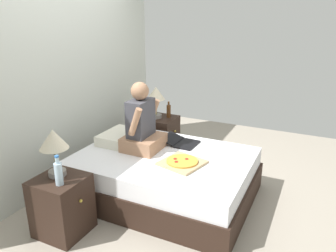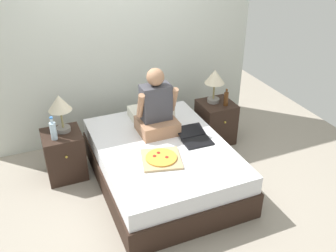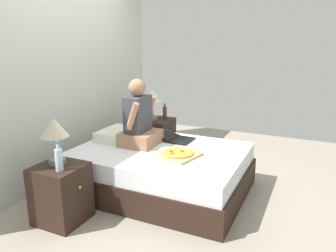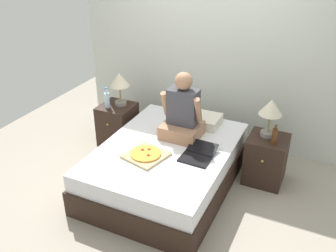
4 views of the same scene
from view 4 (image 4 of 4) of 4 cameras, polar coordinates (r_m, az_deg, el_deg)
name	(u,v)px [view 4 (image 4 of 4)]	position (r m, az deg, el deg)	size (l,w,h in m)	color
ground_plane	(167,183)	(4.46, -0.22, -8.72)	(5.66, 5.66, 0.00)	#9E9384
wall_back	(210,50)	(5.00, 6.41, 11.39)	(3.66, 0.12, 2.50)	silver
bed	(167,166)	(4.32, -0.23, -6.09)	(1.42, 1.92, 0.50)	black
nightstand_left	(118,125)	(5.16, -7.67, 0.23)	(0.44, 0.47, 0.57)	black
lamp_on_left_nightstand	(119,82)	(4.92, -7.41, 6.69)	(0.26, 0.26, 0.45)	gray
water_bottle	(107,99)	(4.96, -9.29, 4.02)	(0.07, 0.07, 0.28)	silver
nightstand_right	(266,159)	(4.51, 14.67, -4.93)	(0.44, 0.47, 0.57)	black
lamp_on_right_nightstand	(271,110)	(4.27, 15.40, 2.41)	(0.26, 0.26, 0.45)	gray
beer_bottle	(274,136)	(4.22, 15.92, -1.46)	(0.06, 0.06, 0.23)	#512D14
pillow	(199,119)	(4.66, 4.72, 1.04)	(0.52, 0.34, 0.12)	silver
person_seated	(183,114)	(4.27, 2.22, 1.87)	(0.47, 0.40, 0.78)	#A37556
laptop	(197,155)	(4.01, 4.51, -4.47)	(0.33, 0.42, 0.07)	black
pizza_box	(146,155)	(4.02, -3.41, -4.39)	(0.48, 0.48, 0.05)	tan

